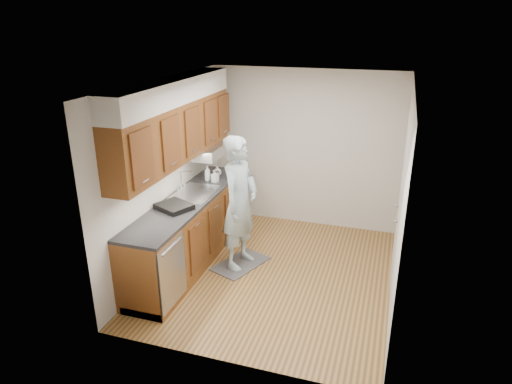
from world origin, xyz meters
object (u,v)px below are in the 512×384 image
soap_bottle_a (208,173)px  dish_rack (174,206)px  soap_bottle_c (217,171)px  steel_can (217,176)px  person (240,194)px  soap_bottle_b (215,176)px  soda_can (215,178)px

soap_bottle_a → dish_rack: size_ratio=0.57×
soap_bottle_c → dish_rack: (-0.04, -1.36, -0.05)m
steel_can → dish_rack: bearing=-95.3°
person → soap_bottle_c: 1.10m
soap_bottle_c → person: bearing=-52.5°
soap_bottle_b → soda_can: size_ratio=1.74×
soap_bottle_a → soda_can: size_ratio=2.23×
soap_bottle_a → dish_rack: 1.12m
soda_can → soap_bottle_c: bearing=106.0°
person → soap_bottle_c: bearing=47.1°
soap_bottle_a → soap_bottle_b: bearing=-10.0°
soap_bottle_b → soda_can: (-0.00, 0.04, -0.04)m
steel_can → soap_bottle_a: bearing=-150.1°
soap_bottle_b → dish_rack: size_ratio=0.45×
soap_bottle_a → steel_can: size_ratio=1.81×
soda_can → steel_can: size_ratio=0.81×
soap_bottle_b → soap_bottle_a: bearing=170.0°
soap_bottle_a → dish_rack: soap_bottle_a is taller
soap_bottle_c → steel_can: soap_bottle_c is taller
soap_bottle_c → steel_can: (0.07, -0.17, -0.02)m
soap_bottle_b → steel_can: bearing=88.7°
dish_rack → soap_bottle_b: bearing=109.3°
soap_bottle_b → dish_rack: soap_bottle_b is taller
soap_bottle_a → soap_bottle_c: (0.05, 0.24, -0.04)m
soap_bottle_c → dish_rack: size_ratio=0.40×
person → soap_bottle_c: (-0.67, 0.88, -0.02)m
soap_bottle_a → dish_rack: (0.02, -1.11, -0.09)m
steel_can → soda_can: bearing=-96.9°
soap_bottle_a → soap_bottle_c: size_ratio=1.44×
person → soap_bottle_b: size_ratio=11.07×
soap_bottle_a → soda_can: bearing=7.2°
soap_bottle_b → steel_can: size_ratio=1.41×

